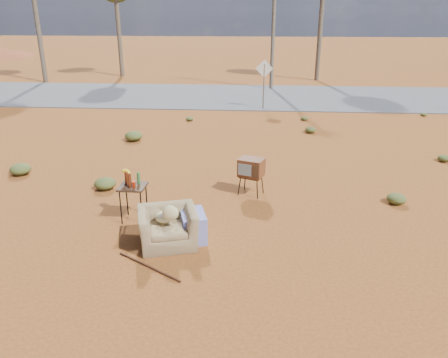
{
  "coord_description": "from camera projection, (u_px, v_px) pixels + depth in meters",
  "views": [
    {
      "loc": [
        1.19,
        -7.76,
        4.22
      ],
      "look_at": [
        0.54,
        1.01,
        0.8
      ],
      "focal_mm": 35.0,
      "sensor_mm": 36.0,
      "label": 1
    }
  ],
  "objects": [
    {
      "name": "road_sign",
      "position": [
        264.0,
        75.0,
        19.33
      ],
      "size": [
        0.78,
        0.06,
        2.19
      ],
      "color": "brown",
      "rests_on": "ground"
    },
    {
      "name": "side_table",
      "position": [
        131.0,
        184.0,
        9.14
      ],
      "size": [
        0.55,
        0.55,
        1.1
      ],
      "rotation": [
        0.0,
        0.0,
        -0.01
      ],
      "color": "#3C2316",
      "rests_on": "ground"
    },
    {
      "name": "ground",
      "position": [
        194.0,
        233.0,
        8.82
      ],
      "size": [
        140.0,
        140.0,
        0.0
      ],
      "primitive_type": "plane",
      "color": "#974E1E",
      "rests_on": "ground"
    },
    {
      "name": "rusty_bar",
      "position": [
        149.0,
        267.0,
        7.64
      ],
      "size": [
        1.28,
        0.85,
        0.04
      ],
      "primitive_type": "cylinder",
      "rotation": [
        0.0,
        1.57,
        -0.57
      ],
      "color": "#482313",
      "rests_on": "ground"
    },
    {
      "name": "tv_unit",
      "position": [
        251.0,
        168.0,
        10.46
      ],
      "size": [
        0.69,
        0.62,
        0.91
      ],
      "rotation": [
        0.0,
        0.0,
        -0.36
      ],
      "color": "black",
      "rests_on": "ground"
    },
    {
      "name": "armchair",
      "position": [
        172.0,
        222.0,
        8.31
      ],
      "size": [
        1.39,
        1.13,
        0.95
      ],
      "rotation": [
        0.0,
        0.0,
        0.29
      ],
      "color": "olive",
      "rests_on": "ground"
    },
    {
      "name": "utility_pole_center",
      "position": [
        274.0,
        11.0,
        23.45
      ],
      "size": [
        1.4,
        0.2,
        8.0
      ],
      "color": "brown",
      "rests_on": "ground"
    },
    {
      "name": "highway",
      "position": [
        234.0,
        96.0,
        22.76
      ],
      "size": [
        140.0,
        7.0,
        0.04
      ],
      "primitive_type": "cube",
      "color": "#565659",
      "rests_on": "ground"
    },
    {
      "name": "scrub_patch",
      "position": [
        187.0,
        157.0,
        12.93
      ],
      "size": [
        17.49,
        8.07,
        0.33
      ],
      "color": "#4C5525",
      "rests_on": "ground"
    }
  ]
}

